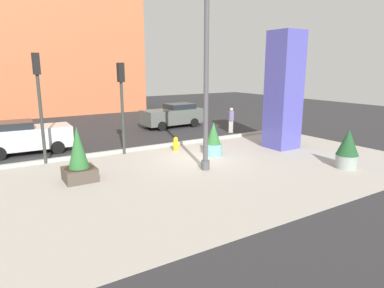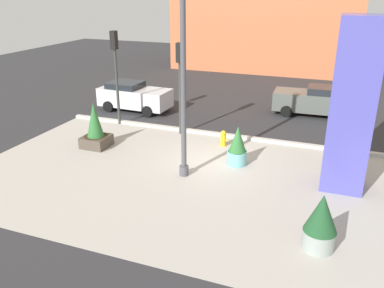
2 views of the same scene
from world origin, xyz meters
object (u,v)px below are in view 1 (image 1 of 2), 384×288
Objects in this scene: fire_hydrant at (176,144)px; car_intersection at (173,115)px; potted_plant_curbside at (79,159)px; pedestrian_by_curb at (231,119)px; traffic_light_corner at (39,91)px; traffic_light_far_side at (122,93)px; art_pillar_blue at (284,91)px; potted_plant_mid_plaza at (213,140)px; potted_plant_near_right at (348,149)px; lamp_post at (206,80)px; car_curb_west at (25,137)px.

car_intersection reaches higher than fire_hydrant.
potted_plant_curbside reaches higher than pedestrian_by_curb.
traffic_light_corner reaches higher than traffic_light_far_side.
potted_plant_curbside is at bearing -134.23° from traffic_light_far_side.
fire_hydrant is 6.21m from pedestrian_by_curb.
art_pillar_blue is 8.31m from traffic_light_far_side.
pedestrian_by_curb reaches higher than fire_hydrant.
traffic_light_far_side is at bearing 157.73° from art_pillar_blue.
potted_plant_mid_plaza is at bearing -21.65° from traffic_light_corner.
art_pillar_blue is 3.57× the size of potted_plant_near_right.
traffic_light_corner reaches higher than car_intersection.
lamp_post reaches higher than traffic_light_corner.
traffic_light_corner is at bearing 102.17° from potted_plant_curbside.
lamp_post is at bearing -49.83° from car_curb_west.
potted_plant_near_right reaches higher than potted_plant_mid_plaza.
traffic_light_corner is at bearing 176.13° from traffic_light_far_side.
traffic_light_corner reaches higher than potted_plant_mid_plaza.
potted_plant_curbside is 0.48× the size of car_intersection.
potted_plant_near_right is at bearing -96.47° from art_pillar_blue.
potted_plant_mid_plaza is 8.17m from traffic_light_corner.
lamp_post is 4.66× the size of potted_plant_mid_plaza.
fire_hydrant is 0.17× the size of traffic_light_far_side.
lamp_post reaches higher than car_curb_west.
car_intersection is (10.01, 2.81, 0.00)m from car_curb_west.
potted_plant_mid_plaza is 0.34× the size of traffic_light_corner.
art_pillar_blue is 11.83m from traffic_light_corner.
art_pillar_blue is at bearing -95.06° from pedestrian_by_curb.
pedestrian_by_curb is (5.64, 2.55, 0.55)m from fire_hydrant.
potted_plant_mid_plaza is 8.56m from car_intersection.
potted_plant_mid_plaza is 5.97m from potted_plant_near_right.
lamp_post is at bearing -135.54° from pedestrian_by_curb.
art_pillar_blue is 6.29m from fire_hydrant.
pedestrian_by_curb reaches higher than car_curb_west.
potted_plant_curbside is 4.73m from traffic_light_far_side.
car_intersection is at bearing 74.45° from potted_plant_mid_plaza.
traffic_light_far_side reaches higher than fire_hydrant.
traffic_light_corner is 3.55m from car_curb_west.
potted_plant_near_right is 0.38× the size of traffic_light_far_side.
car_curb_west is at bearing 153.21° from art_pillar_blue.
potted_plant_near_right is (3.61, -4.76, 0.09)m from potted_plant_mid_plaza.
traffic_light_far_side reaches higher than pedestrian_by_curb.
traffic_light_corner reaches higher than potted_plant_curbside.
fire_hydrant is (-5.21, 2.30, -2.66)m from art_pillar_blue.
potted_plant_mid_plaza is at bearing 46.45° from lamp_post.
potted_plant_mid_plaza is 4.99m from traffic_light_far_side.
traffic_light_corner is at bearing -172.96° from pedestrian_by_curb.
potted_plant_curbside is 1.27× the size of potted_plant_mid_plaza.
pedestrian_by_curb is at bearing 43.70° from potted_plant_mid_plaza.
traffic_light_corner reaches higher than fire_hydrant.
potted_plant_mid_plaza is (6.53, 0.39, -0.09)m from potted_plant_curbside.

